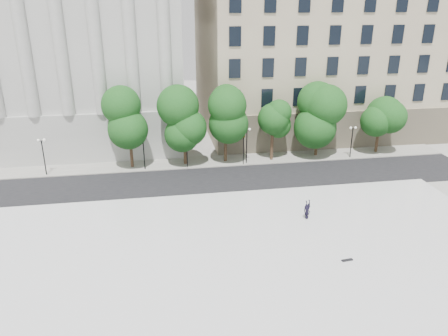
{
  "coord_description": "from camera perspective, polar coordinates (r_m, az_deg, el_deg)",
  "views": [
    {
      "loc": [
        -5.58,
        -24.76,
        18.35
      ],
      "look_at": [
        0.12,
        10.0,
        4.61
      ],
      "focal_mm": 35.0,
      "sensor_mm": 36.0,
      "label": 1
    }
  ],
  "objects": [
    {
      "name": "ground",
      "position": [
        31.32,
        2.84,
        -14.59
      ],
      "size": [
        160.0,
        160.0,
        0.0
      ],
      "primitive_type": "plane",
      "color": "#ADABA3",
      "rests_on": "ground"
    },
    {
      "name": "plaza",
      "position": [
        33.62,
        1.77,
        -11.33
      ],
      "size": [
        44.0,
        22.0,
        0.45
      ],
      "primitive_type": "cube",
      "color": "silver",
      "rests_on": "ground"
    },
    {
      "name": "street",
      "position": [
        46.86,
        -1.72,
        -1.75
      ],
      "size": [
        60.0,
        8.0,
        0.02
      ],
      "primitive_type": "cube",
      "color": "black",
      "rests_on": "ground"
    },
    {
      "name": "far_sidewalk",
      "position": [
        52.38,
        -2.6,
        0.84
      ],
      "size": [
        60.0,
        4.0,
        0.12
      ],
      "primitive_type": "cube",
      "color": "#B2AFA4",
      "rests_on": "ground"
    },
    {
      "name": "building_west",
      "position": [
        64.59,
        -20.19,
        15.21
      ],
      "size": [
        31.5,
        27.65,
        25.6
      ],
      "color": "#B5B5B0",
      "rests_on": "ground"
    },
    {
      "name": "building_east",
      "position": [
        69.0,
        12.95,
        14.79
      ],
      "size": [
        36.0,
        26.15,
        23.0
      ],
      "color": "#BCB18F",
      "rests_on": "ground"
    },
    {
      "name": "traffic_light_west",
      "position": [
        49.43,
        -4.91,
        3.9
      ],
      "size": [
        0.36,
        1.6,
        4.14
      ],
      "color": "black",
      "rests_on": "ground"
    },
    {
      "name": "traffic_light_east",
      "position": [
        50.32,
        2.59,
        4.25
      ],
      "size": [
        0.49,
        1.58,
        4.13
      ],
      "color": "black",
      "rests_on": "ground"
    },
    {
      "name": "person_lying",
      "position": [
        38.82,
        10.75,
        -6.17
      ],
      "size": [
        1.0,
        1.83,
        0.47
      ],
      "primitive_type": "imported",
      "rotation": [
        -1.54,
        0.0,
        0.23
      ],
      "color": "black",
      "rests_on": "plaza"
    },
    {
      "name": "skateboard",
      "position": [
        33.8,
        15.79,
        -11.5
      ],
      "size": [
        0.88,
        0.31,
        0.09
      ],
      "primitive_type": "cube",
      "rotation": [
        0.0,
        0.0,
        0.11
      ],
      "color": "black",
      "rests_on": "plaza"
    },
    {
      "name": "street_trees",
      "position": [
        51.65,
        4.75,
        6.76
      ],
      "size": [
        34.52,
        4.77,
        8.05
      ],
      "color": "#382619",
      "rests_on": "ground"
    },
    {
      "name": "lamp_posts",
      "position": [
        50.05,
        -3.23,
        3.33
      ],
      "size": [
        36.55,
        0.28,
        4.4
      ],
      "color": "black",
      "rests_on": "ground"
    }
  ]
}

